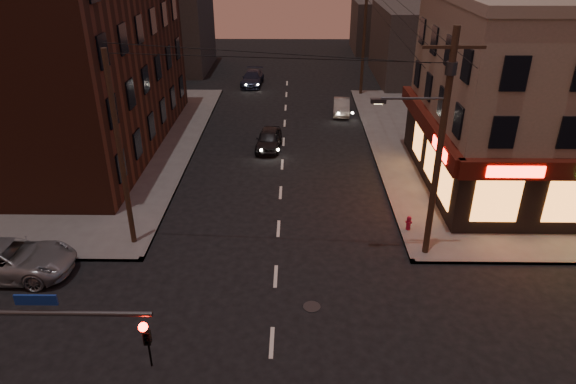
{
  "coord_description": "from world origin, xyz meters",
  "views": [
    {
      "loc": [
        0.78,
        -14.06,
        13.16
      ],
      "look_at": [
        0.51,
        5.73,
        3.2
      ],
      "focal_mm": 32.0,
      "sensor_mm": 36.0,
      "label": 1
    }
  ],
  "objects_px": {
    "sedan_far": "(252,78)",
    "suv_cross": "(7,259)",
    "fire_hydrant": "(409,222)",
    "sedan_near": "(269,139)",
    "sedan_mid": "(342,107)"
  },
  "relations": [
    {
      "from": "sedan_far",
      "to": "suv_cross",
      "type": "bearing_deg",
      "value": -100.99
    },
    {
      "from": "suv_cross",
      "to": "fire_hydrant",
      "type": "height_order",
      "value": "suv_cross"
    },
    {
      "from": "suv_cross",
      "to": "sedan_far",
      "type": "xyz_separation_m",
      "value": [
        8.09,
        31.26,
        -0.1
      ]
    },
    {
      "from": "suv_cross",
      "to": "sedan_near",
      "type": "distance_m",
      "value": 18.1
    },
    {
      "from": "suv_cross",
      "to": "sedan_far",
      "type": "relative_size",
      "value": 1.19
    },
    {
      "from": "sedan_near",
      "to": "sedan_mid",
      "type": "bearing_deg",
      "value": 58.23
    },
    {
      "from": "sedan_near",
      "to": "fire_hydrant",
      "type": "distance_m",
      "value": 13.25
    },
    {
      "from": "suv_cross",
      "to": "sedan_near",
      "type": "bearing_deg",
      "value": -35.4
    },
    {
      "from": "sedan_near",
      "to": "sedan_far",
      "type": "xyz_separation_m",
      "value": [
        -2.37,
        16.48,
        0.0
      ]
    },
    {
      "from": "sedan_far",
      "to": "sedan_near",
      "type": "bearing_deg",
      "value": -78.3
    },
    {
      "from": "sedan_mid",
      "to": "fire_hydrant",
      "type": "bearing_deg",
      "value": -79.64
    },
    {
      "from": "sedan_mid",
      "to": "suv_cross",
      "type": "bearing_deg",
      "value": -120.71
    },
    {
      "from": "sedan_near",
      "to": "fire_hydrant",
      "type": "bearing_deg",
      "value": -51.85
    },
    {
      "from": "fire_hydrant",
      "to": "sedan_near",
      "type": "bearing_deg",
      "value": 123.85
    },
    {
      "from": "sedan_near",
      "to": "fire_hydrant",
      "type": "relative_size",
      "value": 5.34
    }
  ]
}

